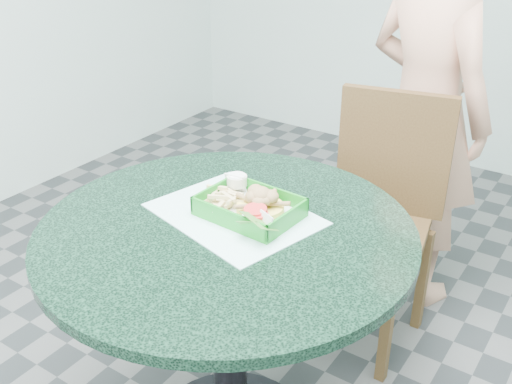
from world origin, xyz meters
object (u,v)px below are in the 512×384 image
Objects in this scene: diner_person at (426,106)px; sauce_ramekin at (234,187)px; dining_chair at (378,205)px; cafe_table at (228,287)px; crab_sandwich at (260,207)px; food_basket at (250,217)px.

diner_person reaches higher than sauce_ramekin.
dining_chair is 0.45m from diner_person.
dining_chair reaches higher than sauce_ramekin.
dining_chair is 0.58× the size of diner_person.
sauce_ramekin is at bearing 98.76° from diner_person.
dining_chair is at bearing 71.98° from sauce_ramekin.
dining_chair reaches higher than cafe_table.
crab_sandwich is at bearing 63.65° from cafe_table.
dining_chair is at bearing 81.30° from cafe_table.
diner_person reaches higher than crab_sandwich.
cafe_table is at bearing -61.43° from sauce_ramekin.
sauce_ramekin is (-0.20, -0.61, 0.27)m from dining_chair.
crab_sandwich is 0.14m from sauce_ramekin.
food_basket is at bearing -155.71° from crab_sandwich.
cafe_table is 0.77m from dining_chair.
food_basket is 0.04m from crab_sandwich.
crab_sandwich is at bearing -24.56° from sauce_ramekin.
cafe_table is 0.28m from sauce_ramekin.
food_basket reaches higher than cafe_table.
food_basket is at bearing 76.85° from cafe_table.
diner_person is 6.37× the size of food_basket.
dining_chair reaches higher than food_basket.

